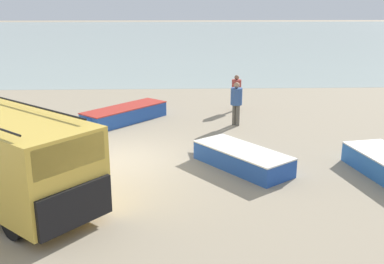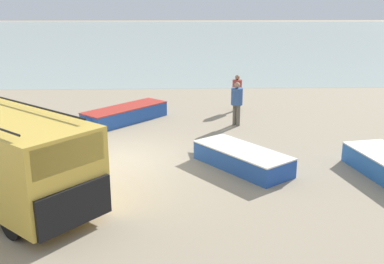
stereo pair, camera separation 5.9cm
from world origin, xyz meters
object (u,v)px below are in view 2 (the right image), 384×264
(fishing_rowboat_0, at_px, (122,115))
(parked_van, at_px, (8,157))
(fisherman_0, at_px, (237,89))
(fisherman_1, at_px, (237,100))
(fishing_rowboat_2, at_px, (239,157))

(fishing_rowboat_0, bearing_deg, parked_van, 29.32)
(parked_van, bearing_deg, fisherman_0, 95.92)
(fisherman_0, bearing_deg, fisherman_1, 121.06)
(fishing_rowboat_0, distance_m, fisherman_0, 5.58)
(parked_van, height_order, fisherman_1, parked_van)
(fishing_rowboat_0, distance_m, fisherman_1, 4.90)
(parked_van, relative_size, fishing_rowboat_0, 1.31)
(fisherman_0, bearing_deg, parked_van, 93.40)
(parked_van, relative_size, fisherman_1, 2.95)
(fishing_rowboat_2, xyz_separation_m, fisherman_1, (0.53, 4.77, 0.78))
(fishing_rowboat_0, xyz_separation_m, fishing_rowboat_2, (4.28, -5.36, -0.02))
(fishing_rowboat_2, xyz_separation_m, fisherman_0, (0.87, 7.39, 0.70))
(fishing_rowboat_2, bearing_deg, fishing_rowboat_0, 1.95)
(parked_van, relative_size, fishing_rowboat_2, 1.44)
(parked_van, bearing_deg, fishing_rowboat_0, 117.95)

